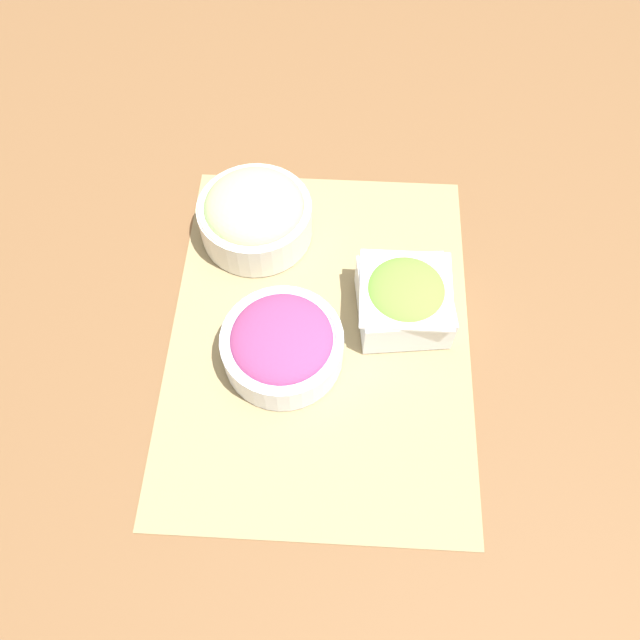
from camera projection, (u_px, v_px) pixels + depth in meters
name	position (u px, v px, depth m)	size (l,w,h in m)	color
ground_plane	(320.00, 333.00, 0.80)	(3.00, 3.00, 0.00)	brown
placemat	(320.00, 332.00, 0.80)	(0.52, 0.38, 0.00)	#937F56
onion_bowl	(282.00, 344.00, 0.75)	(0.15, 0.15, 0.06)	silver
cucumber_bowl	(255.00, 214.00, 0.84)	(0.15, 0.15, 0.08)	silver
lettuce_bowl	(404.00, 298.00, 0.78)	(0.12, 0.12, 0.07)	white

